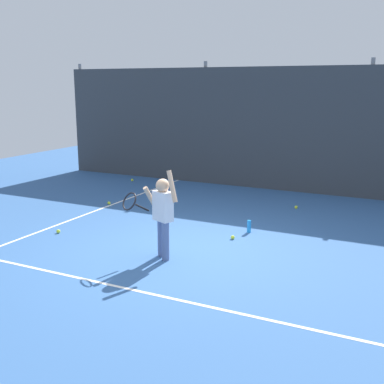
{
  "coord_description": "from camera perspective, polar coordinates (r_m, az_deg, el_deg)",
  "views": [
    {
      "loc": [
        3.31,
        -6.38,
        2.55
      ],
      "look_at": [
        -0.06,
        0.38,
        0.85
      ],
      "focal_mm": 45.32,
      "sensor_mm": 36.0,
      "label": 1
    }
  ],
  "objects": [
    {
      "name": "ground_plane",
      "position": [
        7.62,
        -0.84,
        -6.85
      ],
      "size": [
        20.0,
        20.0,
        0.0
      ],
      "primitive_type": "plane",
      "color": "#335B93"
    },
    {
      "name": "court_line_baseline",
      "position": [
        6.33,
        -7.74,
        -11.17
      ],
      "size": [
        9.0,
        0.05,
        0.0
      ],
      "primitive_type": "cube",
      "color": "white",
      "rests_on": "ground"
    },
    {
      "name": "court_line_sideline",
      "position": [
        9.87,
        -12.35,
        -2.57
      ],
      "size": [
        0.05,
        9.0,
        0.0
      ],
      "primitive_type": "cube",
      "color": "white",
      "rests_on": "ground"
    },
    {
      "name": "back_fence_windscreen",
      "position": [
        11.83,
        10.27,
        7.25
      ],
      "size": [
        12.23,
        0.08,
        2.94
      ],
      "primitive_type": "cube",
      "color": "#383D42",
      "rests_on": "ground"
    },
    {
      "name": "fence_post_0",
      "position": [
        14.71,
        -12.78,
        8.46
      ],
      "size": [
        0.09,
        0.09,
        3.09
      ],
      "primitive_type": "cylinder",
      "color": "slate",
      "rests_on": "ground"
    },
    {
      "name": "fence_post_1",
      "position": [
        12.58,
        1.57,
        8.1
      ],
      "size": [
        0.09,
        0.09,
        3.09
      ],
      "primitive_type": "cylinder",
      "color": "slate",
      "rests_on": "ground"
    },
    {
      "name": "fence_post_2",
      "position": [
        11.49,
        19.99,
        6.91
      ],
      "size": [
        0.09,
        0.09,
        3.09
      ],
      "primitive_type": "cylinder",
      "color": "slate",
      "rests_on": "ground"
    },
    {
      "name": "tennis_player",
      "position": [
        7.09,
        -3.61,
        -2.24
      ],
      "size": [
        0.86,
        0.56,
        1.35
      ],
      "rotation": [
        0.0,
        0.0,
        -0.4
      ],
      "color": "slate",
      "rests_on": "ground"
    },
    {
      "name": "water_bottle",
      "position": [
        8.52,
        6.73,
        -4.04
      ],
      "size": [
        0.07,
        0.07,
        0.22
      ],
      "primitive_type": "cylinder",
      "color": "#268CD8",
      "rests_on": "ground"
    },
    {
      "name": "tennis_ball_0",
      "position": [
        10.29,
        12.15,
        -1.76
      ],
      "size": [
        0.07,
        0.07,
        0.07
      ],
      "primitive_type": "sphere",
      "color": "#CCE033",
      "rests_on": "ground"
    },
    {
      "name": "tennis_ball_1",
      "position": [
        8.15,
        4.82,
        -5.34
      ],
      "size": [
        0.07,
        0.07,
        0.07
      ],
      "primitive_type": "sphere",
      "color": "#CCE033",
      "rests_on": "ground"
    },
    {
      "name": "tennis_ball_2",
      "position": [
        8.76,
        -15.46,
        -4.48
      ],
      "size": [
        0.07,
        0.07,
        0.07
      ],
      "primitive_type": "sphere",
      "color": "#CCE033",
      "rests_on": "ground"
    },
    {
      "name": "tennis_ball_3",
      "position": [
        12.98,
        -7.06,
        1.41
      ],
      "size": [
        0.07,
        0.07,
        0.07
      ],
      "primitive_type": "sphere",
      "color": "#CCE033",
      "rests_on": "ground"
    },
    {
      "name": "tennis_ball_4",
      "position": [
        10.56,
        -9.74,
        -1.29
      ],
      "size": [
        0.07,
        0.07,
        0.07
      ],
      "primitive_type": "sphere",
      "color": "#CCE033",
      "rests_on": "ground"
    }
  ]
}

